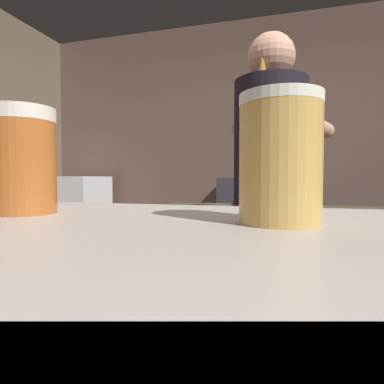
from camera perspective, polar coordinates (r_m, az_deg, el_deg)
name	(u,v)px	position (r m, az deg, el deg)	size (l,w,h in m)	color
wall_back	(278,152)	(3.51, 14.56, 6.62)	(5.20, 0.10, 2.70)	brown
prep_counter	(331,287)	(2.17, 22.72, -14.73)	(2.10, 0.60, 0.90)	#4C472F
back_shelf	(267,235)	(3.27, 12.79, -7.22)	(0.92, 0.36, 1.09)	#363742
mini_fridge	(76,228)	(3.78, -19.20, -5.86)	(0.56, 0.58, 1.10)	silver
bartender	(269,191)	(1.61, 13.13, 0.10)	(0.50, 0.56, 1.76)	#34363E
mixing_bowl	(248,204)	(1.97, 9.52, -2.13)	(0.19, 0.19, 0.05)	#CD4C39
chefs_knife	(324,209)	(2.03, 21.72, -2.76)	(0.24, 0.03, 0.01)	silver
pint_glass_near	(280,160)	(0.33, 14.86, 5.39)	(0.08, 0.08, 0.12)	#D7A854
pint_glass_far	(23,161)	(0.46, -27.00, 4.74)	(0.08, 0.08, 0.13)	#BB6129
bottle_olive_oil	(260,168)	(3.27, 11.61, 4.01)	(0.05, 0.05, 0.24)	#467D31
bottle_hot_sauce	(272,168)	(3.30, 13.56, 4.10)	(0.06, 0.06, 0.26)	#3C5994
bottle_soy	(264,170)	(3.20, 12.23, 3.66)	(0.06, 0.06, 0.19)	#CDD57D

